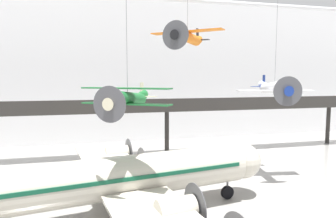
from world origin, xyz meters
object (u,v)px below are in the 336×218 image
Objects in this scene: airliner_silver_main at (118,178)px; suspended_plane_white_twin at (274,87)px; suspended_plane_green_biplane at (127,98)px; suspended_plane_orange_highwing at (187,37)px.

airliner_silver_main is 2.54× the size of suspended_plane_white_twin.
airliner_silver_main is 2.52× the size of suspended_plane_green_biplane.
suspended_plane_white_twin is 19.37m from suspended_plane_green_biplane.
airliner_silver_main is at bearing -8.63° from suspended_plane_orange_highwing.
suspended_plane_white_twin is 11.75m from suspended_plane_orange_highwing.
suspended_plane_orange_highwing is at bearing -85.07° from suspended_plane_white_twin.
suspended_plane_orange_highwing is at bearing 172.36° from suspended_plane_green_biplane.
suspended_plane_white_twin is 0.99× the size of suspended_plane_green_biplane.
suspended_plane_orange_highwing is 12.74m from suspended_plane_green_biplane.
airliner_silver_main is 7.02m from suspended_plane_green_biplane.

